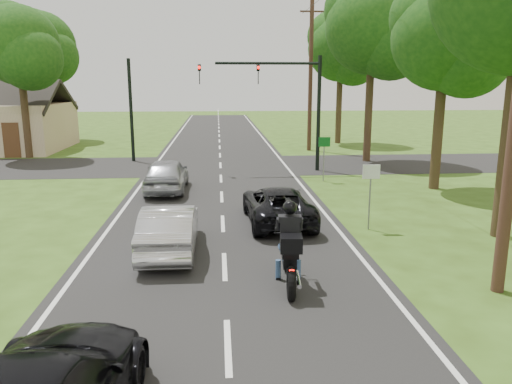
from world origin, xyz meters
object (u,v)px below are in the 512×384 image
silver_sedan (170,229)px  sign_green (324,148)px  sign_white (371,181)px  silver_suv (167,175)px  dark_suv (278,205)px  utility_pole_far (311,76)px  motorcycle_rider (290,253)px  traffic_signal (284,92)px

silver_sedan → sign_green: 11.68m
sign_white → silver_sedan: bearing=-164.4°
silver_suv → sign_green: size_ratio=2.01×
dark_suv → utility_pole_far: utility_pole_far is taller
utility_pole_far → sign_white: bearing=-94.5°
motorcycle_rider → sign_white: (3.21, 4.34, 0.79)m
silver_suv → traffic_signal: bearing=-139.9°
utility_pole_far → motorcycle_rider: bearing=-101.4°
traffic_signal → sign_white: size_ratio=3.00×
motorcycle_rider → dark_suv: 5.38m
utility_pole_far → silver_sedan: bearing=-110.3°
silver_sedan → traffic_signal: bearing=-110.8°
silver_sedan → motorcycle_rider: bearing=138.8°
sign_white → utility_pole_far: bearing=85.5°
motorcycle_rider → sign_green: 12.83m
motorcycle_rider → utility_pole_far: 24.21m
motorcycle_rider → silver_sedan: motorcycle_rider is taller
traffic_signal → sign_white: traffic_signal is taller
traffic_signal → utility_pole_far: bearing=70.3°
silver_suv → sign_green: (7.27, 1.68, 0.86)m
motorcycle_rider → sign_white: bearing=58.2°
silver_sedan → silver_suv: bearing=-83.9°
silver_sedan → silver_suv: size_ratio=0.96×
silver_sedan → silver_suv: 8.10m
motorcycle_rider → dark_suv: bearing=90.8°
dark_suv → sign_green: (3.05, 6.98, 0.97)m
sign_green → traffic_signal: bearing=117.4°
silver_sedan → sign_green: size_ratio=1.92×
dark_suv → motorcycle_rider: bearing=83.6°
motorcycle_rider → traffic_signal: (1.85, 15.36, 3.33)m
dark_suv → sign_green: size_ratio=2.10×
traffic_signal → motorcycle_rider: bearing=-96.9°
traffic_signal → sign_green: bearing=-62.6°
silver_sedan → sign_white: (6.19, 1.73, 0.91)m
traffic_signal → dark_suv: bearing=-98.5°
motorcycle_rider → silver_sedan: 3.97m
silver_suv → traffic_signal: traffic_signal is taller
silver_suv → sign_white: 9.52m
motorcycle_rider → utility_pole_far: bearing=83.3°
motorcycle_rider → dark_suv: (0.36, 5.36, -0.18)m
silver_sedan → silver_suv: silver_suv is taller
silver_sedan → traffic_signal: size_ratio=0.64×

